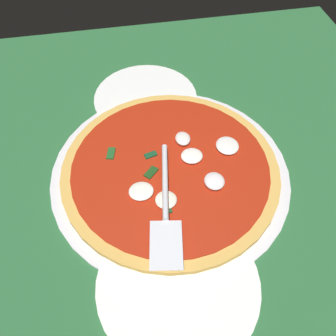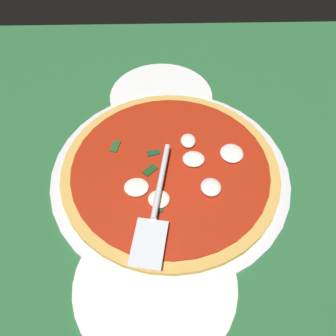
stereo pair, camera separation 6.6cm
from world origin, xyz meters
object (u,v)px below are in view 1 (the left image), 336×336
at_px(dinner_plate_left, 178,283).
at_px(pizza, 169,169).
at_px(pizza_server, 165,207).
at_px(dinner_plate_right, 146,98).

distance_m(dinner_plate_left, pizza, 0.21).
bearing_deg(dinner_plate_left, pizza_server, -1.08).
relative_size(dinner_plate_left, pizza, 0.62).
xyz_separation_m(dinner_plate_right, pizza_server, (-0.31, 0.01, 0.04)).
relative_size(dinner_plate_left, dinner_plate_right, 1.08).
distance_m(dinner_plate_right, pizza_server, 0.31).
height_order(dinner_plate_right, pizza, pizza).
xyz_separation_m(dinner_plate_left, dinner_plate_right, (0.43, -0.01, 0.00)).
bearing_deg(pizza, dinner_plate_left, 172.94).
distance_m(pizza, pizza_server, 0.10).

